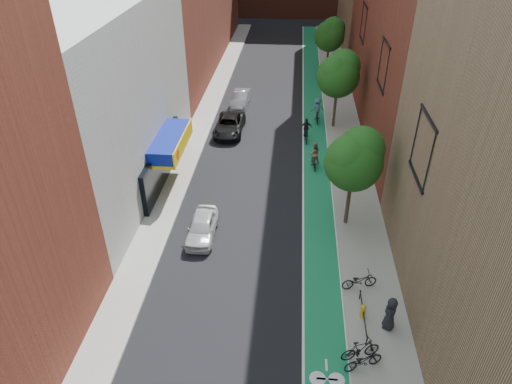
% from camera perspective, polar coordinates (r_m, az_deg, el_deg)
% --- Properties ---
extents(ground, '(160.00, 160.00, 0.00)m').
position_cam_1_polar(ground, '(21.61, -2.52, -19.43)').
color(ground, black).
rests_on(ground, ground).
extents(bike_lane, '(2.00, 68.00, 0.01)m').
position_cam_1_polar(bike_lane, '(42.62, 7.26, 9.24)').
color(bike_lane, '#15784C').
rests_on(bike_lane, ground).
extents(sidewalk_left, '(2.00, 68.00, 0.15)m').
position_cam_1_polar(sidewalk_left, '(43.29, -6.25, 9.81)').
color(sidewalk_left, gray).
rests_on(sidewalk_left, ground).
extents(sidewalk_right, '(3.00, 68.00, 0.15)m').
position_cam_1_polar(sidewalk_right, '(42.78, 10.66, 9.12)').
color(sidewalk_right, gray).
rests_on(sidewalk_right, ground).
extents(building_left_white, '(8.00, 20.00, 12.00)m').
position_cam_1_polar(building_left_white, '(31.95, -19.85, 10.82)').
color(building_left_white, silver).
rests_on(building_left_white, ground).
extents(tree_near, '(3.40, 3.36, 6.42)m').
position_cam_1_polar(tree_near, '(26.42, 12.24, 4.16)').
color(tree_near, '#332619').
rests_on(tree_near, ground).
extents(tree_mid, '(3.55, 3.53, 6.74)m').
position_cam_1_polar(tree_mid, '(39.13, 10.32, 14.45)').
color(tree_mid, '#332619').
rests_on(tree_mid, ground).
extents(tree_far, '(3.30, 3.25, 6.21)m').
position_cam_1_polar(tree_far, '(52.65, 9.23, 18.95)').
color(tree_far, '#332619').
rests_on(tree_far, ground).
extents(parked_car_white, '(1.60, 3.90, 1.33)m').
position_cam_1_polar(parked_car_white, '(27.22, -6.75, -4.36)').
color(parked_car_white, silver).
rests_on(parked_car_white, ground).
extents(parked_car_black, '(2.37, 5.04, 1.39)m').
position_cam_1_polar(parked_car_black, '(39.20, -3.36, 8.35)').
color(parked_car_black, black).
rests_on(parked_car_black, ground).
extents(parked_car_silver, '(1.72, 4.26, 1.37)m').
position_cam_1_polar(parked_car_silver, '(44.66, -1.91, 11.59)').
color(parked_car_silver, '#989CA0').
rests_on(parked_car_silver, ground).
extents(cyclist_lane_near, '(0.94, 1.70, 2.08)m').
position_cam_1_polar(cyclist_lane_near, '(33.98, 7.29, 4.36)').
color(cyclist_lane_near, black).
rests_on(cyclist_lane_near, ground).
extents(cyclist_lane_mid, '(0.96, 1.88, 1.95)m').
position_cam_1_polar(cyclist_lane_mid, '(37.97, 6.27, 7.36)').
color(cyclist_lane_mid, black).
rests_on(cyclist_lane_mid, ground).
extents(cyclist_lane_far, '(1.23, 1.83, 2.18)m').
position_cam_1_polar(cyclist_lane_far, '(41.42, 7.67, 9.95)').
color(cyclist_lane_far, black).
rests_on(cyclist_lane_far, ground).
extents(parked_bike_near, '(1.97, 1.13, 0.98)m').
position_cam_1_polar(parked_bike_near, '(24.28, 12.80, -10.73)').
color(parked_bike_near, black).
rests_on(parked_bike_near, sidewalk_right).
extents(parked_bike_mid, '(1.88, 1.10, 1.09)m').
position_cam_1_polar(parked_bike_mid, '(21.30, 12.94, -18.64)').
color(parked_bike_mid, black).
rests_on(parked_bike_mid, sidewalk_right).
extents(parked_bike_far, '(1.89, 1.29, 0.94)m').
position_cam_1_polar(parked_bike_far, '(21.08, 13.26, -19.81)').
color(parked_bike_far, black).
rests_on(parked_bike_far, sidewalk_right).
extents(pedestrian, '(0.82, 1.01, 1.79)m').
position_cam_1_polar(pedestrian, '(22.51, 16.45, -14.35)').
color(pedestrian, black).
rests_on(pedestrian, sidewalk_right).
extents(fire_hydrant, '(0.27, 0.27, 0.77)m').
position_cam_1_polar(fire_hydrant, '(22.98, 13.24, -14.24)').
color(fire_hydrant, gold).
rests_on(fire_hydrant, sidewalk_right).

